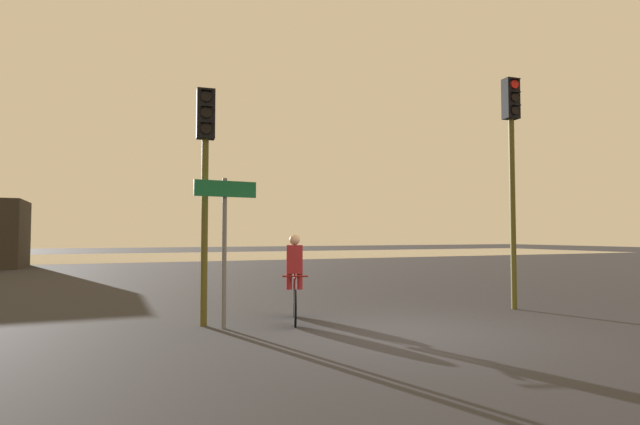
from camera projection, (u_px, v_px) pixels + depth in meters
ground_plane at (411, 333)px, 8.20m from camera, size 120.00×120.00×0.00m
water_strip at (174, 256)px, 37.30m from camera, size 80.00×16.00×0.01m
traffic_light_near_right at (512, 150)px, 10.97m from camera, size 0.34×0.36×5.07m
traffic_light_near_left at (205, 160)px, 8.94m from camera, size 0.34×0.36×4.24m
direction_sign_post at (225, 230)px, 8.63m from camera, size 1.10×0.15×2.60m
cyclist at (295, 277)px, 9.36m from camera, size 0.67×1.63×1.62m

